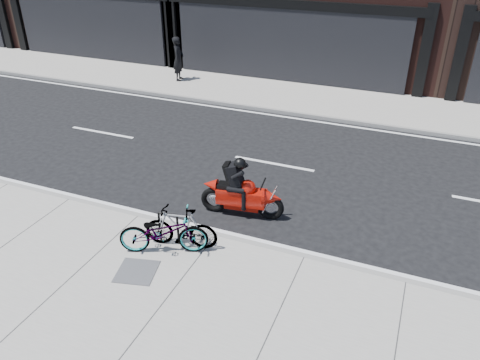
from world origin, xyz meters
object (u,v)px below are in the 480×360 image
at_px(bicycle_rear, 181,228).
at_px(utility_grate, 137,271).
at_px(bike_rack, 169,225).
at_px(pedestrian, 178,59).
at_px(bicycle_front, 164,232).
at_px(motorcycle, 245,193).

distance_m(bicycle_rear, utility_grate, 1.25).
relative_size(bike_rack, pedestrian, 0.41).
bearing_deg(pedestrian, bike_rack, -166.15).
xyz_separation_m(bicycle_front, utility_grate, (-0.18, -0.79, -0.47)).
bearing_deg(bicycle_rear, motorcycle, 146.20).
relative_size(motorcycle, pedestrian, 1.11).
xyz_separation_m(bicycle_rear, motorcycle, (0.73, 1.79, 0.02)).
bearing_deg(bicycle_rear, pedestrian, -162.69).
relative_size(bicycle_rear, pedestrian, 0.85).
relative_size(bike_rack, bicycle_front, 0.41).
distance_m(bike_rack, utility_grate, 1.17).
bearing_deg(pedestrian, bicycle_front, -166.57).
height_order(motorcycle, utility_grate, motorcycle).
bearing_deg(utility_grate, pedestrian, 114.94).
xyz_separation_m(bike_rack, motorcycle, (1.02, 1.79, 0.04)).
bearing_deg(bicycle_front, utility_grate, 144.08).
height_order(bike_rack, bicycle_rear, bicycle_rear).
distance_m(bike_rack, bicycle_rear, 0.30).
bearing_deg(bike_rack, motorcycle, 60.25).
bearing_deg(bike_rack, pedestrian, 117.74).
height_order(bike_rack, bicycle_front, bicycle_front).
height_order(bike_rack, motorcycle, motorcycle).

